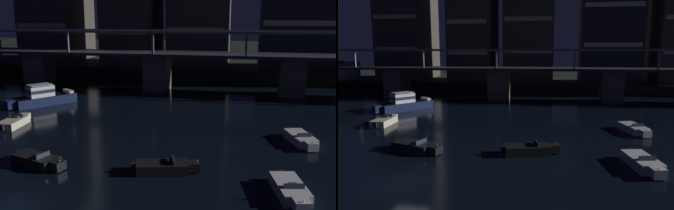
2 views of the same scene
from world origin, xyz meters
The scene contains 9 objects.
ground_plane centered at (0.00, 0.00, 0.00)m, with size 400.00×400.00×0.00m, color black.
far_riverbank centered at (0.00, 86.74, 1.10)m, with size 240.00×80.00×2.20m, color black.
river_bridge centered at (0.00, 38.73, 4.05)m, with size 87.40×6.40×9.38m.
cabin_cruiser_near_left centered at (-12.58, 25.68, 1.05)m, with size 7.13×8.55×2.79m.
speedboat_near_center centered at (8.07, 7.30, 0.41)m, with size 5.20×2.70×1.16m.
speedboat_near_right centered at (-10.46, 16.09, 0.41)m, with size 2.05×5.22×1.16m.
speedboat_mid_left centered at (-2.11, 6.57, 0.41)m, with size 5.14×2.95×1.16m.
speedboat_mid_center centered at (19.05, 16.50, 0.41)m, with size 2.81×5.18×1.16m.
speedboat_mid_right centered at (16.99, 5.26, 0.41)m, with size 2.53×5.22×1.16m.
Camera 1 is at (13.77, -18.82, 11.64)m, focal length 40.39 mm.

